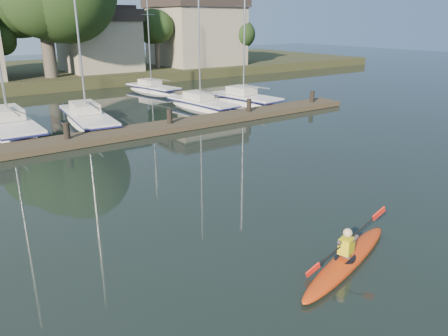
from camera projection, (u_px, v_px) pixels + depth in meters
ground at (305, 231)px, 13.52m from camera, size 160.00×160.00×0.00m
kayak at (347, 258)px, 11.60m from camera, size 4.85×1.95×1.55m
dock at (122, 133)px, 24.21m from camera, size 34.00×2.00×1.80m
sailboat_1 at (12, 135)px, 25.46m from camera, size 2.34×9.43×15.41m
sailboat_2 at (88, 126)px, 27.53m from camera, size 3.06×9.30×15.12m
sailboat_3 at (202, 111)px, 32.16m from camera, size 2.73×7.68×12.12m
sailboat_4 at (245, 106)px, 33.99m from camera, size 3.15×7.55×12.45m
sailboat_7 at (153, 93)px, 39.52m from camera, size 3.18×7.33×11.45m
shore at (31, 50)px, 44.33m from camera, size 90.00×25.25×12.75m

